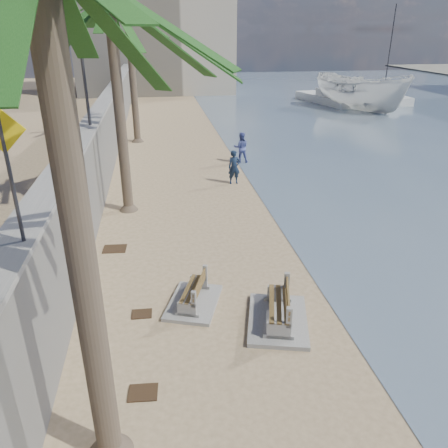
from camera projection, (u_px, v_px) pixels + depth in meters
ground_plane at (303, 419)px, 8.67m from camera, size 140.00×140.00×0.00m
seawall at (110, 130)px, 25.27m from camera, size 0.45×70.00×3.50m
wall_cap at (106, 98)px, 24.53m from camera, size 0.80×70.00×0.12m
end_building at (154, 30)px, 52.44m from camera, size 18.00×12.00×14.00m
bench_near at (278, 309)px, 11.39m from camera, size 2.03×2.54×0.93m
bench_far at (193, 294)px, 12.16m from camera, size 1.86×2.23×0.80m
palm_mid at (109, 1)px, 15.45m from camera, size 5.00×5.00×9.01m
palm_back at (127, 4)px, 26.59m from camera, size 5.00×5.00×9.57m
pedestrian_sign at (7, 157)px, 7.22m from camera, size 0.78×0.07×2.40m
streetlight at (80, 42)px, 16.07m from camera, size 0.28×0.28×5.12m
person_a at (234, 165)px, 21.55m from camera, size 0.72×0.51×1.93m
person_b at (241, 146)px, 25.04m from camera, size 0.99×0.80×1.93m
boat_cruiser at (361, 90)px, 41.00m from camera, size 5.28×5.33×4.52m
yacht_near at (377, 96)px, 47.96m from camera, size 2.96×10.27×1.50m
yacht_far at (326, 100)px, 45.63m from camera, size 4.28×8.72×1.50m
sailboat_west at (384, 88)px, 55.09m from camera, size 5.99×7.14×9.93m
debris_b at (143, 393)px, 9.29m from camera, size 0.65×0.54×0.03m
debris_c at (115, 249)px, 15.37m from camera, size 0.84×0.69×0.03m
debris_d at (142, 314)px, 11.86m from camera, size 0.56×0.45×0.03m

